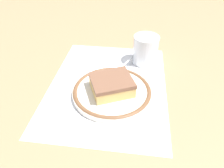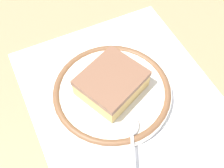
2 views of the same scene
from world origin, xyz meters
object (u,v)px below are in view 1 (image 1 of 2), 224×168
cake_slice (112,85)px  spoon (119,69)px  cup (145,51)px  napkin (86,66)px  plate (112,92)px

cake_slice → spoon: (0.09, -0.01, -0.01)m
spoon → cup: 0.11m
spoon → napkin: bearing=75.0°
cup → napkin: bearing=106.0°
cup → plate: bearing=154.3°
spoon → napkin: (0.03, 0.11, -0.02)m
plate → spoon: size_ratio=1.65×
plate → napkin: (0.12, 0.10, -0.01)m
cake_slice → napkin: cake_slice is taller
spoon → cup: (0.08, -0.07, 0.02)m
spoon → napkin: spoon is taller
cake_slice → spoon: bearing=-5.3°
cup → napkin: 0.19m
cake_slice → napkin: bearing=39.1°
plate → cake_slice: 0.03m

